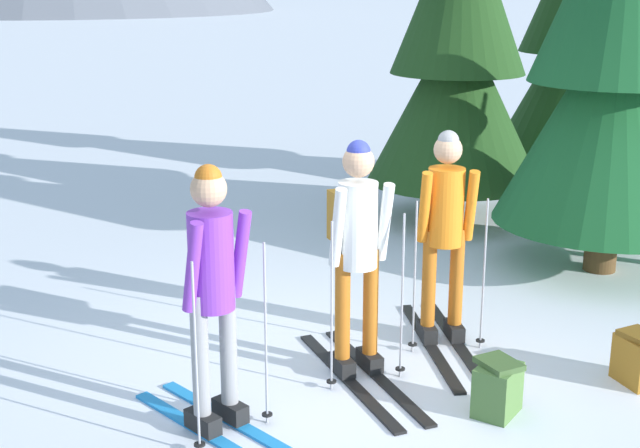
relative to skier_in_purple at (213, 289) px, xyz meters
The scene contains 9 objects.
ground_plane 1.51m from the skier_in_purple, 12.13° to the left, with size 400.00×400.00×0.00m, color white.
skier_in_purple is the anchor object (origin of this frame).
skier_in_white 1.23m from the skier_in_purple, 14.34° to the left, with size 0.61×1.69×1.72m.
skier_in_orange 2.13m from the skier_in_purple, 12.94° to the left, with size 0.87×1.69×1.69m.
pine_tree_near 4.84m from the skier_in_purple, 14.81° to the left, with size 2.15×2.15×5.19m.
pine_tree_mid 7.70m from the skier_in_purple, 29.94° to the left, with size 2.16×2.16×5.22m.
pine_tree_far 5.62m from the skier_in_purple, 38.40° to the left, with size 2.01×2.01×4.85m.
backpack_on_snow_front 1.99m from the skier_in_purple, 21.64° to the right, with size 0.40×0.36×0.38m.
backpack_on_snow_beside 3.08m from the skier_in_purple, 15.22° to the right, with size 0.28×0.35×0.38m.
Camera 1 is at (-2.90, -5.00, 2.80)m, focal length 49.00 mm.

